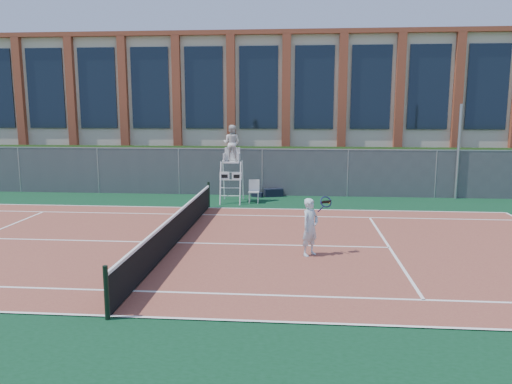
# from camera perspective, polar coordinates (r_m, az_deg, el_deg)

# --- Properties ---
(ground) EXTENTS (120.00, 120.00, 0.00)m
(ground) POSITION_cam_1_polar(r_m,az_deg,el_deg) (15.53, -9.07, -5.85)
(ground) COLOR #233814
(apron) EXTENTS (36.00, 20.00, 0.01)m
(apron) POSITION_cam_1_polar(r_m,az_deg,el_deg) (16.47, -8.24, -4.93)
(apron) COLOR #0B341A
(apron) RESTS_ON ground
(tennis_court) EXTENTS (23.77, 10.97, 0.02)m
(tennis_court) POSITION_cam_1_polar(r_m,az_deg,el_deg) (15.52, -9.07, -5.78)
(tennis_court) COLOR brown
(tennis_court) RESTS_ON apron
(tennis_net) EXTENTS (0.10, 11.30, 1.10)m
(tennis_net) POSITION_cam_1_polar(r_m,az_deg,el_deg) (15.40, -9.12, -3.93)
(tennis_net) COLOR black
(tennis_net) RESTS_ON ground
(fence) EXTENTS (40.00, 0.06, 2.20)m
(fence) POSITION_cam_1_polar(r_m,az_deg,el_deg) (23.80, -4.10, 2.28)
(fence) COLOR #595E60
(fence) RESTS_ON ground
(hedge) EXTENTS (40.00, 1.40, 2.20)m
(hedge) POSITION_cam_1_polar(r_m,az_deg,el_deg) (24.98, -3.67, 2.62)
(hedge) COLOR black
(hedge) RESTS_ON ground
(building) EXTENTS (45.00, 10.60, 8.22)m
(building) POSITION_cam_1_polar(r_m,az_deg,el_deg) (32.69, -1.66, 9.60)
(building) COLOR beige
(building) RESTS_ON ground
(steel_pole) EXTENTS (0.12, 0.12, 4.30)m
(steel_pole) POSITION_cam_1_polar(r_m,az_deg,el_deg) (24.41, 22.11, 4.26)
(steel_pole) COLOR #9EA0A5
(steel_pole) RESTS_ON ground
(umpire_chair) EXTENTS (0.96, 1.47, 3.43)m
(umpire_chair) POSITION_cam_1_polar(r_m,az_deg,el_deg) (21.82, -2.80, 5.34)
(umpire_chair) COLOR white
(umpire_chair) RESTS_ON ground
(plastic_chair) EXTENTS (0.48, 0.48, 1.00)m
(plastic_chair) POSITION_cam_1_polar(r_m,az_deg,el_deg) (21.86, -0.23, 0.34)
(plastic_chair) COLOR silver
(plastic_chair) RESTS_ON apron
(sports_bag_near) EXTENTS (0.92, 0.58, 0.37)m
(sports_bag_near) POSITION_cam_1_polar(r_m,az_deg,el_deg) (23.40, 2.03, -0.07)
(sports_bag_near) COLOR black
(sports_bag_near) RESTS_ON apron
(sports_bag_far) EXTENTS (0.58, 0.41, 0.21)m
(sports_bag_far) POSITION_cam_1_polar(r_m,az_deg,el_deg) (23.30, 0.15, -0.30)
(sports_bag_far) COLOR black
(sports_bag_far) RESTS_ON apron
(tennis_player) EXTENTS (0.96, 0.78, 1.64)m
(tennis_player) POSITION_cam_1_polar(r_m,az_deg,el_deg) (13.94, 6.22, -3.98)
(tennis_player) COLOR silver
(tennis_player) RESTS_ON tennis_court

